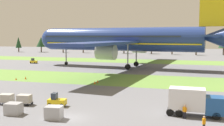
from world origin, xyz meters
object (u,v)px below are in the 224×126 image
(cargo_dolly_second, at_px, (6,98))
(pushback_tractor, at_px, (34,61))
(airliner, at_px, (125,39))
(cargo_dolly_lead, at_px, (24,99))
(uld_container_1, at_px, (54,113))
(ground_crew_loader, at_px, (204,123))
(taxiway_marker_3, at_px, (16,79))
(taxiway_marker_0, at_px, (98,81))
(baggage_tug, at_px, (57,101))
(taxiway_marker_1, at_px, (26,78))
(taxiway_marker_2, at_px, (95,82))
(catering_truck, at_px, (194,101))
(uld_container_0, at_px, (14,109))
(ground_crew_marshaller, at_px, (185,111))

(cargo_dolly_second, height_order, pushback_tractor, pushback_tractor)
(airliner, distance_m, cargo_dolly_lead, 51.43)
(uld_container_1, bearing_deg, airliner, 93.89)
(airliner, distance_m, ground_crew_loader, 59.84)
(ground_crew_loader, distance_m, taxiway_marker_3, 47.37)
(ground_crew_loader, height_order, taxiway_marker_0, ground_crew_loader)
(cargo_dolly_lead, relative_size, pushback_tractor, 0.87)
(uld_container_1, bearing_deg, baggage_tug, 114.23)
(uld_container_1, xyz_separation_m, taxiway_marker_3, (-22.97, 24.72, -0.57))
(taxiway_marker_1, bearing_deg, ground_crew_loader, -33.44)
(baggage_tug, height_order, ground_crew_loader, baggage_tug)
(cargo_dolly_lead, distance_m, uld_container_1, 9.00)
(taxiway_marker_2, bearing_deg, catering_truck, -42.81)
(uld_container_0, bearing_deg, uld_container_1, -3.50)
(uld_container_1, bearing_deg, cargo_dolly_lead, 146.40)
(ground_crew_marshaller, relative_size, ground_crew_loader, 1.00)
(uld_container_1, relative_size, taxiway_marker_3, 4.10)
(cargo_dolly_lead, xyz_separation_m, uld_container_1, (7.50, -4.98, -0.11))
(ground_crew_marshaller, bearing_deg, pushback_tractor, 162.79)
(pushback_tractor, bearing_deg, airliner, 90.00)
(cargo_dolly_lead, bearing_deg, taxiway_marker_1, -153.55)
(taxiway_marker_2, bearing_deg, cargo_dolly_lead, -102.17)
(taxiway_marker_1, bearing_deg, catering_truck, -27.71)
(cargo_dolly_lead, height_order, ground_crew_marshaller, ground_crew_marshaller)
(baggage_tug, height_order, uld_container_0, baggage_tug)
(ground_crew_loader, bearing_deg, pushback_tractor, 72.92)
(taxiway_marker_0, height_order, taxiway_marker_1, taxiway_marker_1)
(taxiway_marker_0, bearing_deg, cargo_dolly_second, -108.27)
(catering_truck, bearing_deg, uld_container_0, -74.14)
(cargo_dolly_second, relative_size, taxiway_marker_0, 3.70)
(airliner, height_order, taxiway_marker_3, airliner)
(pushback_tractor, relative_size, uld_container_1, 1.36)
(uld_container_0, height_order, taxiway_marker_0, uld_container_0)
(catering_truck, distance_m, taxiway_marker_3, 43.93)
(uld_container_1, height_order, taxiway_marker_1, uld_container_1)
(airliner, distance_m, baggage_tug, 50.75)
(pushback_tractor, xyz_separation_m, taxiway_marker_2, (36.77, -34.96, -0.50))
(taxiway_marker_1, distance_m, taxiway_marker_2, 18.07)
(ground_crew_marshaller, distance_m, taxiway_marker_0, 28.78)
(taxiway_marker_3, bearing_deg, uld_container_0, -55.22)
(cargo_dolly_second, bearing_deg, taxiway_marker_3, -154.65)
(ground_crew_marshaller, xyz_separation_m, taxiway_marker_0, (-18.81, 21.77, -0.63))
(catering_truck, height_order, taxiway_marker_3, catering_truck)
(catering_truck, height_order, ground_crew_marshaller, catering_truck)
(taxiway_marker_2, bearing_deg, taxiway_marker_3, 179.72)
(cargo_dolly_second, xyz_separation_m, ground_crew_marshaller, (25.99, -0.04, 0.03))
(cargo_dolly_lead, bearing_deg, ground_crew_loader, 72.82)
(airliner, bearing_deg, taxiway_marker_0, -172.58)
(pushback_tractor, relative_size, taxiway_marker_2, 4.34)
(ground_crew_marshaller, bearing_deg, baggage_tug, -155.60)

